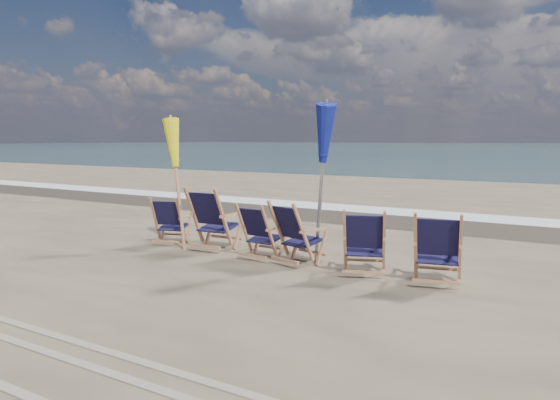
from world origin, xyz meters
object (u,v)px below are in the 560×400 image
(beach_chair_2, at_px, (269,233))
(beach_chair_3, at_px, (303,236))
(umbrella_yellow, at_px, (177,148))
(beach_chair_0, at_px, (181,222))
(beach_chair_4, at_px, (384,244))
(beach_chair_5, at_px, (460,251))
(beach_chair_1, at_px, (223,220))
(umbrella_blue, at_px, (321,138))

(beach_chair_2, distance_m, beach_chair_3, 0.67)
(beach_chair_2, height_order, umbrella_yellow, umbrella_yellow)
(beach_chair_0, height_order, beach_chair_2, beach_chair_2)
(beach_chair_4, height_order, beach_chair_5, beach_chair_5)
(beach_chair_3, height_order, umbrella_yellow, umbrella_yellow)
(beach_chair_0, bearing_deg, beach_chair_5, 158.39)
(beach_chair_0, bearing_deg, beach_chair_3, 154.20)
(beach_chair_3, distance_m, beach_chair_4, 1.21)
(beach_chair_0, xyz_separation_m, beach_chair_2, (2.04, -0.23, 0.01))
(beach_chair_2, xyz_separation_m, beach_chair_4, (1.87, 0.03, 0.03))
(umbrella_yellow, bearing_deg, beach_chair_2, -3.16)
(beach_chair_2, bearing_deg, umbrella_yellow, 0.30)
(beach_chair_1, distance_m, beach_chair_5, 3.90)
(umbrella_blue, bearing_deg, beach_chair_5, -5.84)
(beach_chair_2, relative_size, beach_chair_4, 0.94)
(beach_chair_1, xyz_separation_m, beach_chair_2, (1.01, -0.15, -0.10))
(beach_chair_3, relative_size, umbrella_yellow, 0.43)
(beach_chair_3, relative_size, beach_chair_5, 0.99)
(beach_chair_1, bearing_deg, beach_chair_4, 175.21)
(beach_chair_3, height_order, beach_chair_5, beach_chair_5)
(beach_chair_0, distance_m, beach_chair_4, 3.91)
(beach_chair_1, xyz_separation_m, beach_chair_5, (3.90, -0.13, -0.06))
(beach_chair_5, bearing_deg, beach_chair_2, -13.64)
(beach_chair_5, distance_m, umbrella_yellow, 5.02)
(umbrella_yellow, distance_m, umbrella_blue, 2.75)
(beach_chair_0, relative_size, beach_chair_1, 0.80)
(beach_chair_2, bearing_deg, beach_chair_0, -2.96)
(beach_chair_0, xyz_separation_m, beach_chair_3, (2.70, -0.31, 0.05))
(beach_chair_1, height_order, umbrella_blue, umbrella_blue)
(beach_chair_1, bearing_deg, beach_chair_0, -7.13)
(umbrella_yellow, bearing_deg, beach_chair_4, -1.19)
(beach_chair_1, distance_m, beach_chair_2, 1.02)
(beach_chair_3, bearing_deg, beach_chair_5, -161.68)
(beach_chair_3, bearing_deg, umbrella_blue, -93.49)
(beach_chair_4, distance_m, umbrella_yellow, 4.04)
(beach_chair_2, relative_size, beach_chair_5, 0.91)
(umbrella_yellow, bearing_deg, beach_chair_1, 2.18)
(umbrella_blue, bearing_deg, beach_chair_2, -162.99)
(beach_chair_0, bearing_deg, beach_chair_4, 157.90)
(umbrella_blue, bearing_deg, umbrella_yellow, -177.35)
(beach_chair_5, bearing_deg, beach_chair_1, -15.88)
(umbrella_blue, bearing_deg, beach_chair_0, -179.87)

